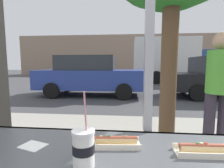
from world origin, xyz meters
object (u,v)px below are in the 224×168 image
Objects in this scene: soda_cup_left at (84,147)px; pedestrian at (219,86)px; box_truck at (174,59)px; parked_car_blue at (91,75)px; hotdog_tray_near at (116,141)px; hotdog_tray_far at (206,149)px.

soda_cup_left is 2.19m from pedestrian.
parked_car_blue is at bearing -130.91° from box_truck.
parked_car_blue reaches higher than soda_cup_left.
hotdog_tray_far is (0.41, -0.04, 0.00)m from hotdog_tray_near.
parked_car_blue reaches higher than hotdog_tray_near.
parked_car_blue is (-1.60, 6.64, -0.10)m from hotdog_tray_near.
box_truck is 11.04m from pedestrian.
soda_cup_left reaches higher than hotdog_tray_near.
hotdog_tray_near is 0.04× the size of box_truck.
box_truck reaches higher than hotdog_tray_far.
pedestrian is (1.24, 1.54, 0.10)m from hotdog_tray_near.
hotdog_tray_near is (0.12, 0.18, -0.06)m from soda_cup_left.
parked_car_blue is at bearing 103.56° from hotdog_tray_near.
pedestrian is (1.36, 1.73, 0.04)m from soda_cup_left.
hotdog_tray_far is 0.06× the size of parked_car_blue.
soda_cup_left is at bearing -122.56° from hotdog_tray_near.
soda_cup_left is 0.23m from hotdog_tray_near.
box_truck reaches higher than parked_car_blue.
hotdog_tray_far is at bearing -5.90° from hotdog_tray_near.
pedestrian is at bearing 51.21° from hotdog_tray_near.
soda_cup_left is 0.19× the size of pedestrian.
hotdog_tray_near is at bearing -128.79° from pedestrian.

